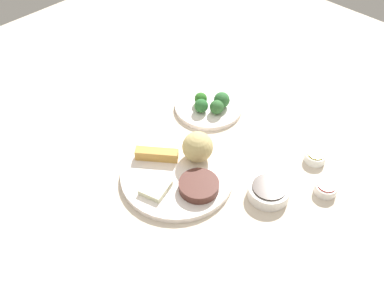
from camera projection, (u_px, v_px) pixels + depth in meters
name	position (u px, v px, depth m)	size (l,w,h in m)	color
tabletop	(199.00, 180.00, 1.19)	(2.20, 2.20, 0.02)	beige
main_plate	(177.00, 175.00, 1.18)	(0.30, 0.30, 0.02)	white
rice_scoop	(198.00, 147.00, 1.19)	(0.08, 0.08, 0.08)	tan
spring_roll	(157.00, 155.00, 1.21)	(0.12, 0.03, 0.03)	gold
crab_rangoon_wonton	(155.00, 188.00, 1.13)	(0.06, 0.07, 0.02)	beige
stir_fry_heap	(199.00, 186.00, 1.13)	(0.10, 0.10, 0.02)	#502A23
broccoli_plate	(209.00, 107.00, 1.39)	(0.21, 0.21, 0.01)	white
broccoli_floret_0	(201.00, 106.00, 1.35)	(0.04, 0.04, 0.04)	#2A682F
broccoli_floret_1	(201.00, 99.00, 1.37)	(0.04, 0.04, 0.04)	#2C6B23
broccoli_floret_2	(222.00, 100.00, 1.36)	(0.05, 0.05, 0.05)	#2F6834
broccoli_floret_3	(217.00, 107.00, 1.34)	(0.04, 0.04, 0.04)	#326733
soy_sauce_bowl	(269.00, 192.00, 1.13)	(0.11, 0.11, 0.03)	white
soy_sauce_bowl_liquid	(269.00, 187.00, 1.12)	(0.09, 0.09, 0.00)	black
sauce_ramekin_hot_mustard	(315.00, 157.00, 1.22)	(0.06, 0.06, 0.03)	white
sauce_ramekin_hot_mustard_liquid	(316.00, 153.00, 1.21)	(0.05, 0.05, 0.00)	yellow
sauce_ramekin_sweet_and_sour	(326.00, 189.00, 1.14)	(0.06, 0.06, 0.03)	white
sauce_ramekin_sweet_and_sour_liquid	(327.00, 185.00, 1.13)	(0.05, 0.05, 0.00)	red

